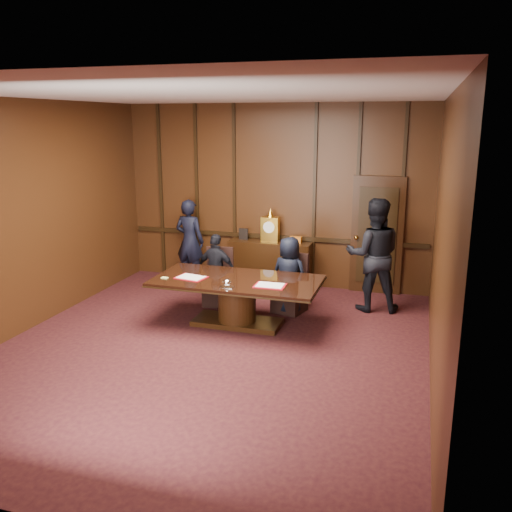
{
  "coord_description": "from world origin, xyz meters",
  "views": [
    {
      "loc": [
        2.72,
        -6.6,
        3.18
      ],
      "look_at": [
        0.25,
        1.5,
        1.05
      ],
      "focal_mm": 38.0,
      "sensor_mm": 36.0,
      "label": 1
    }
  ],
  "objects_px": {
    "signatory_right": "(289,275)",
    "conference_table": "(237,294)",
    "signatory_left": "(217,270)",
    "witness_right": "(374,255)",
    "witness_left": "(190,241)",
    "sideboard": "(270,262)"
  },
  "relations": [
    {
      "from": "conference_table",
      "to": "signatory_left",
      "type": "relative_size",
      "value": 2.05
    },
    {
      "from": "sideboard",
      "to": "conference_table",
      "type": "distance_m",
      "value": 2.16
    },
    {
      "from": "sideboard",
      "to": "signatory_right",
      "type": "bearing_deg",
      "value": -62.53
    },
    {
      "from": "witness_right",
      "to": "sideboard",
      "type": "bearing_deg",
      "value": -31.32
    },
    {
      "from": "witness_left",
      "to": "sideboard",
      "type": "bearing_deg",
      "value": -167.45
    },
    {
      "from": "sideboard",
      "to": "signatory_left",
      "type": "relative_size",
      "value": 1.25
    },
    {
      "from": "witness_left",
      "to": "signatory_left",
      "type": "bearing_deg",
      "value": 137.61
    },
    {
      "from": "sideboard",
      "to": "witness_left",
      "type": "xyz_separation_m",
      "value": [
        -1.62,
        -0.16,
        0.35
      ]
    },
    {
      "from": "signatory_right",
      "to": "conference_table",
      "type": "bearing_deg",
      "value": 64.17
    },
    {
      "from": "signatory_right",
      "to": "witness_right",
      "type": "height_order",
      "value": "witness_right"
    },
    {
      "from": "conference_table",
      "to": "witness_right",
      "type": "bearing_deg",
      "value": 34.69
    },
    {
      "from": "signatory_right",
      "to": "witness_left",
      "type": "distance_m",
      "value": 2.63
    },
    {
      "from": "conference_table",
      "to": "sideboard",
      "type": "bearing_deg",
      "value": 91.52
    },
    {
      "from": "witness_left",
      "to": "witness_right",
      "type": "bearing_deg",
      "value": 177.12
    },
    {
      "from": "signatory_left",
      "to": "witness_right",
      "type": "bearing_deg",
      "value": -161.35
    },
    {
      "from": "witness_left",
      "to": "conference_table",
      "type": "bearing_deg",
      "value": 136.98
    },
    {
      "from": "conference_table",
      "to": "signatory_right",
      "type": "bearing_deg",
      "value": 50.91
    },
    {
      "from": "witness_right",
      "to": "signatory_right",
      "type": "bearing_deg",
      "value": 13.15
    },
    {
      "from": "signatory_left",
      "to": "witness_right",
      "type": "distance_m",
      "value": 2.71
    },
    {
      "from": "conference_table",
      "to": "witness_left",
      "type": "bearing_deg",
      "value": 130.05
    },
    {
      "from": "signatory_left",
      "to": "witness_right",
      "type": "xyz_separation_m",
      "value": [
        2.63,
        0.57,
        0.33
      ]
    },
    {
      "from": "signatory_left",
      "to": "witness_left",
      "type": "relative_size",
      "value": 0.76
    }
  ]
}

